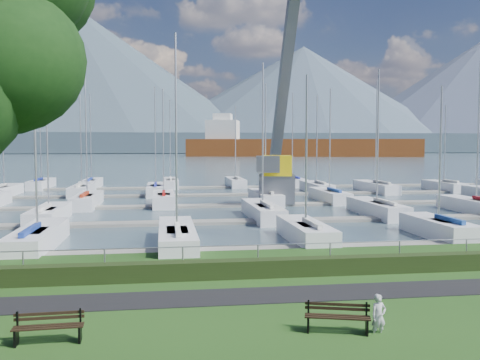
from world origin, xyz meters
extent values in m
cube|color=black|center=(0.00, -3.00, 0.01)|extent=(160.00, 2.00, 0.04)
cube|color=#40545E|center=(0.00, 260.00, -0.40)|extent=(800.00, 540.00, 0.20)
cube|color=black|center=(0.00, -0.40, 0.35)|extent=(80.00, 0.70, 0.70)
cylinder|color=gray|center=(0.00, 0.00, 1.20)|extent=(80.00, 0.04, 0.04)
cube|color=#3B4B57|center=(0.00, 330.00, 6.00)|extent=(900.00, 80.00, 12.00)
cone|color=#3B4A56|center=(-80.00, 400.00, 57.50)|extent=(340.00, 340.00, 115.00)
cone|color=#435363|center=(110.00, 410.00, 42.50)|extent=(300.00, 300.00, 85.00)
cube|color=slate|center=(0.00, 6.00, -0.22)|extent=(90.00, 1.60, 0.25)
cube|color=slate|center=(0.00, 16.00, -0.22)|extent=(90.00, 1.60, 0.25)
cube|color=gray|center=(0.00, 26.00, -0.22)|extent=(90.00, 1.60, 0.25)
cube|color=slate|center=(0.00, 36.00, -0.22)|extent=(90.00, 1.60, 0.25)
cube|color=#65635E|center=(0.00, 46.00, -0.22)|extent=(90.00, 1.60, 0.25)
cube|color=black|center=(-8.55, -6.59, 0.23)|extent=(0.08, 0.40, 0.45)
cube|color=black|center=(-8.56, -6.41, 0.65)|extent=(0.05, 0.05, 0.40)
cube|color=black|center=(-6.95, -6.53, 0.23)|extent=(0.08, 0.40, 0.45)
cube|color=black|center=(-6.96, -6.35, 0.65)|extent=(0.05, 0.05, 0.40)
cube|color=black|center=(-7.75, -6.71, 0.45)|extent=(1.80, 0.17, 0.04)
cube|color=black|center=(-7.75, -6.56, 0.45)|extent=(1.80, 0.17, 0.04)
cube|color=black|center=(-7.76, -6.41, 0.45)|extent=(1.80, 0.17, 0.04)
cube|color=black|center=(-7.76, -6.36, 0.62)|extent=(1.80, 0.11, 0.08)
cube|color=black|center=(-7.76, -6.36, 0.74)|extent=(1.80, 0.11, 0.08)
cube|color=black|center=(-0.75, -6.64, 0.23)|extent=(0.17, 0.40, 0.45)
cube|color=black|center=(-0.70, -6.46, 0.65)|extent=(0.06, 0.06, 0.40)
cube|color=black|center=(0.78, -7.09, 0.23)|extent=(0.17, 0.40, 0.45)
cube|color=black|center=(0.83, -6.92, 0.65)|extent=(0.06, 0.06, 0.40)
cube|color=black|center=(-0.03, -7.01, 0.45)|extent=(1.75, 0.61, 0.04)
cube|color=black|center=(0.02, -6.86, 0.45)|extent=(1.75, 0.61, 0.04)
cube|color=black|center=(0.06, -6.72, 0.45)|extent=(1.75, 0.61, 0.04)
cube|color=black|center=(0.07, -6.67, 0.62)|extent=(1.74, 0.55, 0.08)
cube|color=black|center=(0.07, -6.67, 0.74)|extent=(1.74, 0.55, 0.08)
imported|color=#B0AFB6|center=(1.14, -7.04, 0.62)|extent=(0.50, 0.37, 1.24)
cube|color=slate|center=(5.49, 26.82, 1.20)|extent=(3.69, 3.69, 2.60)
cube|color=yellow|center=(5.49, 26.82, 3.30)|extent=(3.14, 3.79, 1.80)
cube|color=#4F5156|center=(7.29, 31.32, 12.30)|extent=(1.06, 11.22, 19.89)
cube|color=#585A60|center=(4.29, 24.82, 3.50)|extent=(2.34, 2.51, 1.40)
cube|color=brown|center=(57.26, 213.40, 2.50)|extent=(104.28, 42.57, 10.00)
cube|color=silver|center=(22.30, 222.19, 10.00)|extent=(16.99, 16.99, 12.00)
cube|color=silver|center=(22.30, 222.19, 17.00)|extent=(9.71, 9.71, 4.00)
camera|label=1|loc=(-4.72, -20.84, 5.23)|focal=40.00mm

